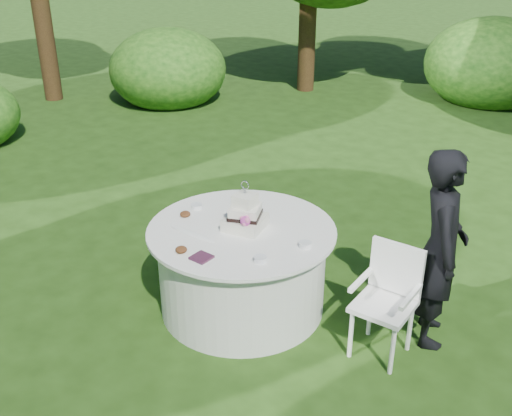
{
  "coord_description": "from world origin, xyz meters",
  "views": [
    {
      "loc": [
        2.75,
        -3.37,
        3.06
      ],
      "look_at": [
        0.15,
        0.0,
        1.0
      ],
      "focal_mm": 42.0,
      "sensor_mm": 36.0,
      "label": 1
    }
  ],
  "objects_px": {
    "cake": "(245,216)",
    "table": "(242,268)",
    "guest": "(440,249)",
    "napkins": "(201,257)",
    "chair": "(389,293)"
  },
  "relations": [
    {
      "from": "napkins",
      "to": "chair",
      "type": "height_order",
      "value": "chair"
    },
    {
      "from": "table",
      "to": "guest",
      "type": "bearing_deg",
      "value": 23.1
    },
    {
      "from": "cake",
      "to": "guest",
      "type": "bearing_deg",
      "value": 22.62
    },
    {
      "from": "napkins",
      "to": "chair",
      "type": "xyz_separation_m",
      "value": [
        1.16,
        0.8,
        -0.26
      ]
    },
    {
      "from": "table",
      "to": "cake",
      "type": "bearing_deg",
      "value": 47.65
    },
    {
      "from": "guest",
      "to": "table",
      "type": "relative_size",
      "value": 1.03
    },
    {
      "from": "cake",
      "to": "chair",
      "type": "height_order",
      "value": "cake"
    },
    {
      "from": "table",
      "to": "chair",
      "type": "bearing_deg",
      "value": 11.01
    },
    {
      "from": "cake",
      "to": "table",
      "type": "bearing_deg",
      "value": -132.35
    },
    {
      "from": "napkins",
      "to": "chair",
      "type": "bearing_deg",
      "value": 34.48
    },
    {
      "from": "cake",
      "to": "chair",
      "type": "relative_size",
      "value": 0.48
    },
    {
      "from": "napkins",
      "to": "table",
      "type": "distance_m",
      "value": 0.69
    },
    {
      "from": "cake",
      "to": "napkins",
      "type": "bearing_deg",
      "value": -85.51
    },
    {
      "from": "napkins",
      "to": "cake",
      "type": "height_order",
      "value": "cake"
    },
    {
      "from": "napkins",
      "to": "chair",
      "type": "distance_m",
      "value": 1.44
    }
  ]
}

